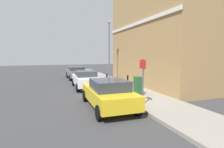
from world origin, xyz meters
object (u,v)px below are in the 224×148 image
car_grey (76,72)px  bollard_near_cabinet (128,82)px  car_yellow (108,93)px  bollard_far_kerb (107,80)px  lamppost (109,48)px  utility_cabinet (138,86)px  car_white (86,79)px  street_sign (143,75)px

car_grey → bollard_near_cabinet: (2.57, -8.09, -0.02)m
car_yellow → bollard_far_kerb: (1.51, 4.91, -0.04)m
car_yellow → car_grey: bearing=0.3°
car_grey → bollard_near_cabinet: size_ratio=3.80×
lamppost → bollard_far_kerb: bearing=-111.9°
car_yellow → lamppost: size_ratio=0.75×
car_grey → utility_cabinet: 10.20m
car_yellow → car_grey: size_ratio=1.08×
bollard_near_cabinet → car_white: bearing=139.0°
utility_cabinet → street_sign: size_ratio=0.50×
car_yellow → car_white: (-0.05, 5.66, -0.02)m
car_grey → car_yellow: bearing=178.7°
car_yellow → street_sign: size_ratio=1.86×
street_sign → car_yellow: bearing=160.1°
car_yellow → car_grey: car_yellow is taller
bollard_near_cabinet → utility_cabinet: bearing=-93.2°
utility_cabinet → street_sign: (-0.88, -2.13, 0.98)m
lamppost → car_grey: bearing=124.2°
bollard_far_kerb → street_sign: (0.10, -5.50, 0.96)m
bollard_near_cabinet → lamppost: 5.01m
car_white → bollard_near_cabinet: 3.51m
utility_cabinet → street_sign: bearing=-112.5°
bollard_far_kerb → bollard_near_cabinet: bearing=-55.1°
car_grey → bollard_far_kerb: car_grey is taller
car_grey → bollard_far_kerb: bearing=-168.4°
car_white → utility_cabinet: bearing=-147.3°
car_yellow → lamppost: (2.61, 7.64, 2.55)m
street_sign → utility_cabinet: bearing=67.5°
bollard_near_cabinet → car_grey: bearing=107.7°
car_white → utility_cabinet: size_ratio=3.48×
bollard_far_kerb → lamppost: bearing=68.1°
street_sign → bollard_far_kerb: bearing=91.1°
bollard_far_kerb → street_sign: bearing=-88.9°
car_grey → street_sign: bearing=-173.7°
utility_cabinet → car_grey: bearing=104.0°
car_yellow → bollard_near_cabinet: 4.25m
bollard_far_kerb → lamppost: size_ratio=0.18×
street_sign → car_grey: bearing=97.5°
utility_cabinet → bollard_far_kerb: utility_cabinet is taller
car_white → street_sign: size_ratio=1.74×
utility_cabinet → bollard_near_cabinet: bearing=86.8°
utility_cabinet → street_sign: street_sign is taller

